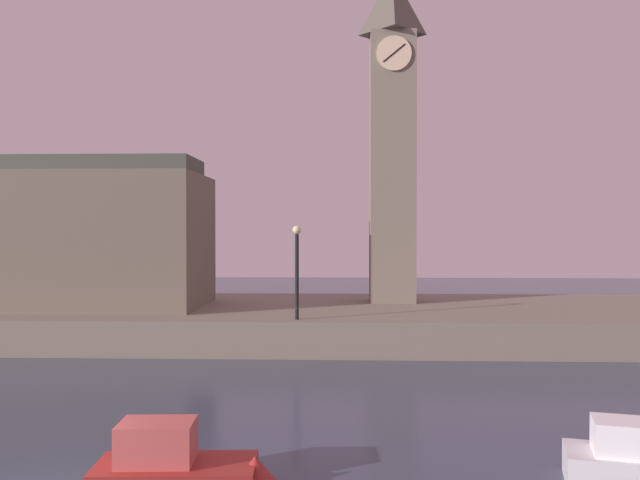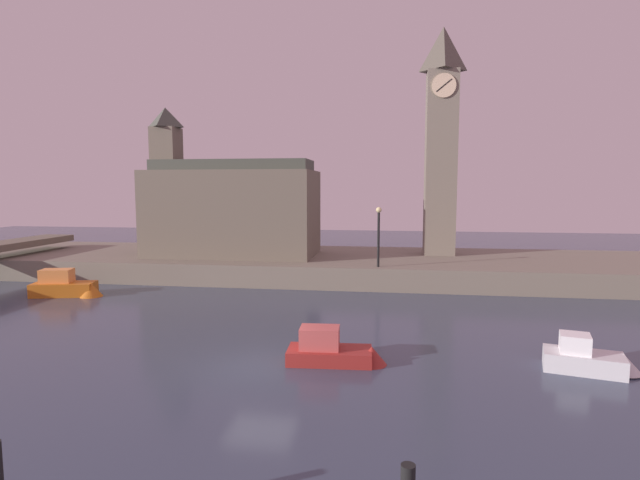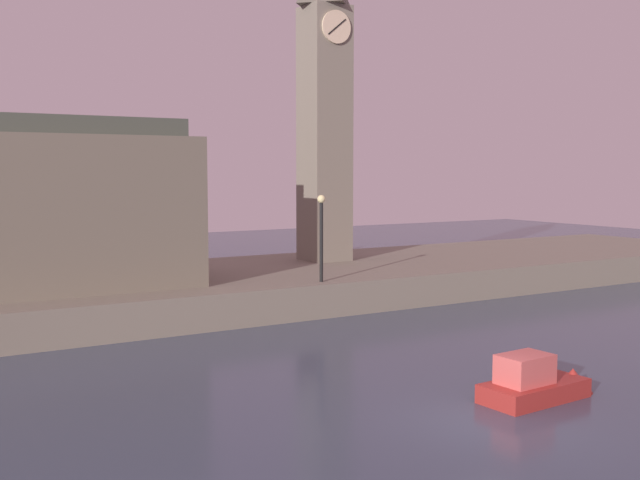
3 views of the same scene
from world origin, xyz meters
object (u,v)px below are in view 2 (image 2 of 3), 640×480
object	(u,v)px
boat_patrol_orange	(68,286)
boat_ferry_white	(592,359)
parliament_hall	(229,208)
boat_dinghy_red	(338,351)
clock_tower	(441,139)
streetlamp	(379,230)

from	to	relation	value
boat_patrol_orange	boat_ferry_white	bearing A→B (deg)	-18.40
parliament_hall	boat_dinghy_red	bearing A→B (deg)	-60.44
clock_tower	parliament_hall	xyz separation A→B (m)	(-15.89, -2.60, -5.17)
boat_patrol_orange	boat_dinghy_red	xyz separation A→B (m)	(17.68, -9.33, -0.14)
boat_ferry_white	streetlamp	bearing A→B (deg)	120.77
boat_dinghy_red	clock_tower	bearing A→B (deg)	75.29
clock_tower	parliament_hall	bearing A→B (deg)	-170.72
parliament_hall	boat_dinghy_red	size ratio (longest dim) A/B	3.19
parliament_hall	boat_patrol_orange	xyz separation A→B (m)	(-7.28, -9.01, -4.51)
boat_patrol_orange	boat_dinghy_red	distance (m)	19.99
boat_dinghy_red	boat_patrol_orange	bearing A→B (deg)	152.19
clock_tower	boat_patrol_orange	size ratio (longest dim) A/B	3.74
clock_tower	boat_dinghy_red	distance (m)	23.77
streetlamp	boat_ferry_white	world-z (taller)	streetlamp
boat_dinghy_red	parliament_hall	bearing A→B (deg)	119.56
parliament_hall	streetlamp	size ratio (longest dim) A/B	3.23
streetlamp	boat_dinghy_red	world-z (taller)	streetlamp
boat_ferry_white	boat_dinghy_red	bearing A→B (deg)	-177.44
boat_patrol_orange	boat_ferry_white	world-z (taller)	boat_patrol_orange
clock_tower	boat_dinghy_red	world-z (taller)	clock_tower
clock_tower	streetlamp	bearing A→B (deg)	-122.33
streetlamp	boat_patrol_orange	xyz separation A→B (m)	(-18.76, -4.62, -3.34)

